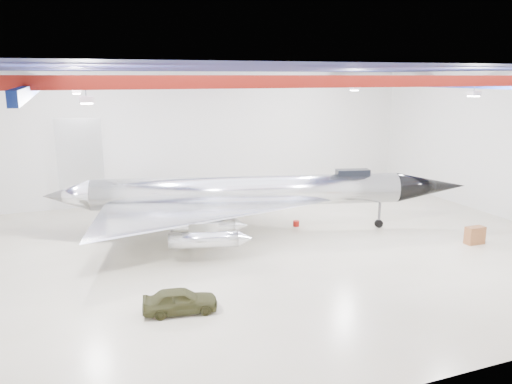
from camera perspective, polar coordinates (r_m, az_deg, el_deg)
name	(u,v)px	position (r m, az deg, el deg)	size (l,w,h in m)	color
floor	(261,250)	(31.40, 0.62, -6.65)	(40.00, 40.00, 0.00)	#C0B898
wall_back	(198,136)	(44.12, -6.65, 6.37)	(40.00, 40.00, 0.00)	silver
wall_right	(512,147)	(41.69, 27.19, 4.62)	(30.00, 30.00, 0.00)	silver
ceiling	(262,69)	(29.55, 0.67, 13.85)	(40.00, 40.00, 0.00)	#0A0F38
ceiling_structure	(262,81)	(29.55, 0.67, 12.54)	(39.50, 29.50, 1.08)	maroon
jet_aircraft	(247,195)	(34.21, -0.99, -0.40)	(28.85, 20.43, 8.00)	silver
jeep	(180,300)	(23.66, -8.67, -12.15)	(1.38, 3.42, 1.17)	#393A1D
desk	(475,235)	(35.32, 23.73, -4.55)	(1.25, 0.63, 1.15)	brown
crate_ply	(189,229)	(35.34, -7.63, -4.20)	(0.49, 0.39, 0.34)	olive
toolbox_red	(190,220)	(37.54, -7.53, -3.22)	(0.38, 0.31, 0.27)	#A71610
engine_drum	(222,236)	(33.42, -3.86, -5.01)	(0.53, 0.53, 0.47)	#59595B
parts_bin	(249,209)	(40.02, -0.82, -1.95)	(0.61, 0.49, 0.43)	olive
tool_chest	(296,223)	(36.30, 4.61, -3.60)	(0.45, 0.45, 0.41)	#A71610
oil_barrel	(192,223)	(36.62, -7.28, -3.52)	(0.58, 0.46, 0.41)	olive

